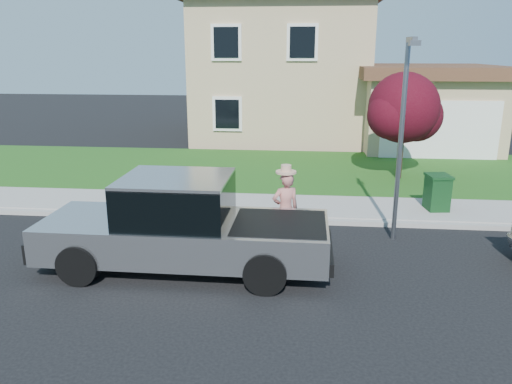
{
  "coord_description": "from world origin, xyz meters",
  "views": [
    {
      "loc": [
        1.2,
        -9.26,
        4.28
      ],
      "look_at": [
        0.14,
        1.5,
        1.2
      ],
      "focal_mm": 35.0,
      "sensor_mm": 36.0,
      "label": 1
    }
  ],
  "objects_px": {
    "pickup_truck": "(184,227)",
    "street_lamp": "(402,130)",
    "woman": "(285,208)",
    "trash_bin": "(437,192)",
    "ornamental_tree": "(404,111)"
  },
  "relations": [
    {
      "from": "woman",
      "to": "ornamental_tree",
      "type": "height_order",
      "value": "ornamental_tree"
    },
    {
      "from": "pickup_truck",
      "to": "woman",
      "type": "height_order",
      "value": "pickup_truck"
    },
    {
      "from": "trash_bin",
      "to": "street_lamp",
      "type": "bearing_deg",
      "value": -133.3
    },
    {
      "from": "ornamental_tree",
      "to": "trash_bin",
      "type": "xyz_separation_m",
      "value": [
        0.32,
        -3.65,
        -1.72
      ]
    },
    {
      "from": "street_lamp",
      "to": "trash_bin",
      "type": "bearing_deg",
      "value": 50.07
    },
    {
      "from": "ornamental_tree",
      "to": "trash_bin",
      "type": "bearing_deg",
      "value": -84.94
    },
    {
      "from": "trash_bin",
      "to": "street_lamp",
      "type": "distance_m",
      "value": 3.15
    },
    {
      "from": "pickup_truck",
      "to": "street_lamp",
      "type": "height_order",
      "value": "street_lamp"
    },
    {
      "from": "pickup_truck",
      "to": "woman",
      "type": "relative_size",
      "value": 3.12
    },
    {
      "from": "pickup_truck",
      "to": "trash_bin",
      "type": "xyz_separation_m",
      "value": [
        5.92,
        4.05,
        -0.26
      ]
    },
    {
      "from": "pickup_truck",
      "to": "street_lamp",
      "type": "bearing_deg",
      "value": 24.83
    },
    {
      "from": "woman",
      "to": "street_lamp",
      "type": "xyz_separation_m",
      "value": [
        2.52,
        0.6,
        1.7
      ]
    },
    {
      "from": "woman",
      "to": "trash_bin",
      "type": "height_order",
      "value": "woman"
    },
    {
      "from": "ornamental_tree",
      "to": "trash_bin",
      "type": "relative_size",
      "value": 3.68
    },
    {
      "from": "woman",
      "to": "ornamental_tree",
      "type": "bearing_deg",
      "value": -142.27
    }
  ]
}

